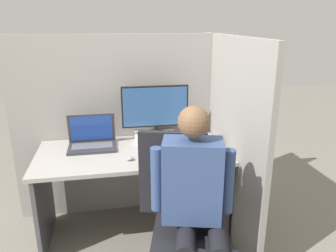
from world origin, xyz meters
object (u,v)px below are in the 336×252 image
object	(u,v)px
monitor	(155,109)
carrot_toy	(174,156)
laptop	(92,141)
stapler	(215,144)
person	(197,200)
office_chair	(183,215)
paper_box	(156,137)

from	to	relation	value
monitor	carrot_toy	distance (m)	0.49
laptop	stapler	size ratio (longest dim) A/B	2.39
carrot_toy	person	bearing A→B (deg)	-88.93
laptop	person	size ratio (longest dim) A/B	0.30
stapler	carrot_toy	world-z (taller)	stapler
carrot_toy	person	size ratio (longest dim) A/B	0.10
carrot_toy	office_chair	xyz separation A→B (m)	(-0.03, -0.46, -0.21)
paper_box	stapler	size ratio (longest dim) A/B	2.22
monitor	stapler	bearing A→B (deg)	-28.43
paper_box	person	size ratio (longest dim) A/B	0.28
stapler	person	size ratio (longest dim) A/B	0.12
stapler	person	xyz separation A→B (m)	(-0.37, -0.78, -0.02)
office_chair	person	world-z (taller)	person
paper_box	monitor	size ratio (longest dim) A/B	0.63
monitor	office_chair	xyz separation A→B (m)	(0.04, -0.87, -0.47)
laptop	person	distance (m)	1.14
stapler	laptop	bearing A→B (deg)	170.11
laptop	office_chair	size ratio (longest dim) A/B	0.36
stapler	office_chair	bearing A→B (deg)	-123.29
laptop	person	xyz separation A→B (m)	(0.61, -0.96, -0.04)
stapler	carrot_toy	distance (m)	0.41
monitor	paper_box	bearing A→B (deg)	-90.00
paper_box	office_chair	bearing A→B (deg)	-87.04
carrot_toy	stapler	bearing A→B (deg)	23.45
paper_box	carrot_toy	bearing A→B (deg)	-79.49
laptop	office_chair	distance (m)	1.01
stapler	carrot_toy	bearing A→B (deg)	-156.55
laptop	office_chair	bearing A→B (deg)	-54.18
paper_box	office_chair	size ratio (longest dim) A/B	0.34
monitor	laptop	bearing A→B (deg)	-171.97
monitor	carrot_toy	bearing A→B (deg)	-79.57
carrot_toy	monitor	bearing A→B (deg)	100.43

